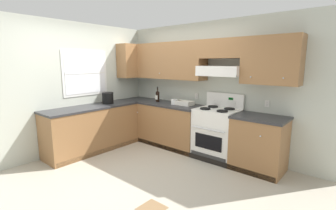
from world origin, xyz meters
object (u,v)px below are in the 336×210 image
bowl (184,104)px  bucket (108,98)px  wine_bottle (158,96)px  stove (217,133)px  paper_towel_roll (174,102)px

bowl → bucket: size_ratio=1.47×
bowl → wine_bottle: bearing=-175.6°
stove → wine_bottle: (-1.48, -0.00, 0.56)m
stove → paper_towel_roll: bearing=-179.1°
bucket → bowl: bearing=33.9°
stove → paper_towel_roll: 1.11m
bowl → paper_towel_roll: 0.22m
wine_bottle → bowl: size_ratio=0.91×
wine_bottle → bowl: (0.69, 0.05, -0.10)m
bowl → paper_towel_roll: size_ratio=2.65×
stove → wine_bottle: 1.58m
bowl → bucket: 1.62m
paper_towel_roll → bowl: bearing=17.8°
wine_bottle → paper_towel_roll: wine_bottle is taller
stove → bucket: (-2.13, -0.85, 0.56)m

